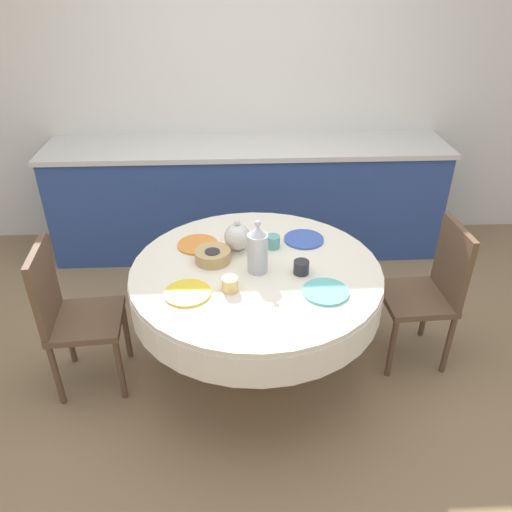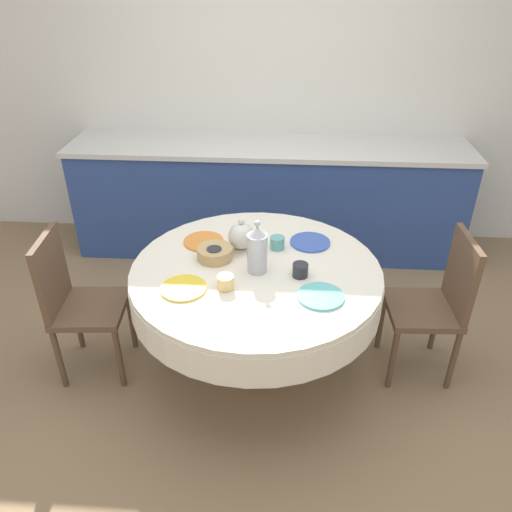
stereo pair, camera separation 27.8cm
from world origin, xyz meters
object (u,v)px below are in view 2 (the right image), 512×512
Objects in this scene: coffee_carafe at (257,249)px; teapot at (242,236)px; chair_right at (75,299)px; chair_left at (437,300)px.

teapot is at bearing 114.87° from coffee_carafe.
chair_right is 2.96× the size of coffee_carafe.
chair_left and chair_right have the same top height.
teapot is (0.96, 0.29, 0.30)m from chair_right.
coffee_carafe is 1.44× the size of teapot.
coffee_carafe is at bearing 91.42° from chair_left.
coffee_carafe is at bearing 88.59° from chair_right.
coffee_carafe is 0.26m from teapot.
teapot is (-0.11, 0.23, -0.05)m from coffee_carafe.
coffee_carafe is (1.06, 0.06, 0.34)m from chair_right.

